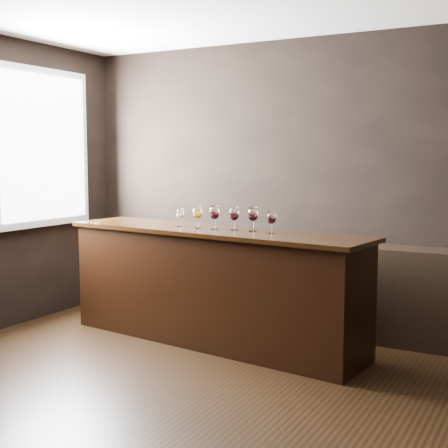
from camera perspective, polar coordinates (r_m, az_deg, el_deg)
The scene contains 11 objects.
ground at distance 4.46m, azimuth -3.51°, elevation -15.74°, with size 5.00×5.00×0.00m, color black.
room_shell at distance 4.36m, azimuth -5.48°, elevation 8.10°, with size 5.02×4.52×2.81m.
bar_counter at distance 5.59m, azimuth -1.03°, elevation -5.88°, with size 2.82×0.61×0.99m, color black.
bar_top at distance 5.50m, azimuth -1.04°, elevation -0.65°, with size 2.92×0.68×0.04m, color black.
back_bar_shelf at distance 5.94m, azimuth 10.34°, elevation -5.87°, with size 2.39×0.40×0.86m, color black.
glass_white at distance 5.70m, azimuth -4.03°, elevation 0.91°, with size 0.07×0.07×0.17m.
glass_amber at distance 5.56m, azimuth -2.43°, elevation 1.01°, with size 0.09×0.09×0.20m.
glass_red_a at distance 5.47m, azimuth -0.88°, elevation 1.02°, with size 0.09×0.09×0.21m.
glass_red_b at distance 5.42m, azimuth 0.94°, elevation 0.89°, with size 0.09×0.09×0.20m.
glass_red_c at distance 5.33m, azimuth 2.67°, elevation 0.85°, with size 0.09×0.09×0.21m.
glass_red_d at distance 5.19m, azimuth 4.36°, elevation 0.56°, with size 0.08×0.08×0.19m.
Camera 1 is at (2.21, -3.49, 1.67)m, focal length 50.00 mm.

